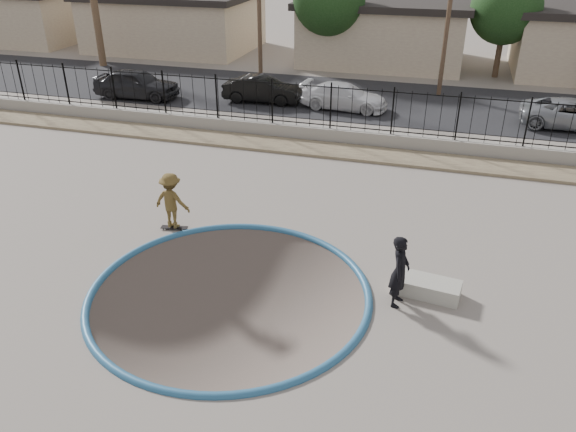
{
  "coord_description": "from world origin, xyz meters",
  "views": [
    {
      "loc": [
        4.59,
        -11.53,
        8.11
      ],
      "look_at": [
        0.62,
        2.0,
        0.74
      ],
      "focal_mm": 35.0,
      "sensor_mm": 36.0,
      "label": 1
    }
  ],
  "objects_px": {
    "concrete_ledge": "(427,287)",
    "skater": "(172,204)",
    "videographer": "(400,271)",
    "skateboard": "(174,227)",
    "car_c": "(344,97)",
    "car_a": "(136,84)",
    "car_d": "(573,114)",
    "car_b": "(263,89)"
  },
  "relations": [
    {
      "from": "concrete_ledge",
      "to": "car_a",
      "type": "relative_size",
      "value": 0.37
    },
    {
      "from": "car_a",
      "to": "car_d",
      "type": "relative_size",
      "value": 0.97
    },
    {
      "from": "skateboard",
      "to": "concrete_ledge",
      "type": "relative_size",
      "value": 0.52
    },
    {
      "from": "skateboard",
      "to": "concrete_ledge",
      "type": "bearing_deg",
      "value": -19.84
    },
    {
      "from": "skater",
      "to": "car_a",
      "type": "height_order",
      "value": "skater"
    },
    {
      "from": "concrete_ledge",
      "to": "car_d",
      "type": "distance_m",
      "value": 15.59
    },
    {
      "from": "skater",
      "to": "car_c",
      "type": "height_order",
      "value": "skater"
    },
    {
      "from": "skateboard",
      "to": "car_c",
      "type": "height_order",
      "value": "car_c"
    },
    {
      "from": "car_b",
      "to": "car_d",
      "type": "height_order",
      "value": "car_b"
    },
    {
      "from": "car_b",
      "to": "car_c",
      "type": "xyz_separation_m",
      "value": [
        4.2,
        0.0,
        -0.04
      ]
    },
    {
      "from": "concrete_ledge",
      "to": "car_a",
      "type": "height_order",
      "value": "car_a"
    },
    {
      "from": "car_c",
      "to": "car_d",
      "type": "distance_m",
      "value": 10.26
    },
    {
      "from": "videographer",
      "to": "car_c",
      "type": "height_order",
      "value": "videographer"
    },
    {
      "from": "car_c",
      "to": "videographer",
      "type": "bearing_deg",
      "value": -159.94
    },
    {
      "from": "car_a",
      "to": "car_b",
      "type": "relative_size",
      "value": 1.11
    },
    {
      "from": "concrete_ledge",
      "to": "car_b",
      "type": "distance_m",
      "value": 17.31
    },
    {
      "from": "videographer",
      "to": "car_d",
      "type": "bearing_deg",
      "value": -15.24
    },
    {
      "from": "concrete_ledge",
      "to": "skater",
      "type": "bearing_deg",
      "value": 170.39
    },
    {
      "from": "videographer",
      "to": "concrete_ledge",
      "type": "distance_m",
      "value": 1.13
    },
    {
      "from": "skateboard",
      "to": "car_b",
      "type": "relative_size",
      "value": 0.21
    },
    {
      "from": "skateboard",
      "to": "concrete_ledge",
      "type": "xyz_separation_m",
      "value": [
        7.46,
        -1.26,
        0.14
      ]
    },
    {
      "from": "videographer",
      "to": "car_d",
      "type": "distance_m",
      "value": 16.35
    },
    {
      "from": "car_b",
      "to": "skater",
      "type": "bearing_deg",
      "value": -175.08
    },
    {
      "from": "skater",
      "to": "car_b",
      "type": "bearing_deg",
      "value": -78.6
    },
    {
      "from": "skater",
      "to": "skateboard",
      "type": "height_order",
      "value": "skater"
    },
    {
      "from": "skater",
      "to": "concrete_ledge",
      "type": "bearing_deg",
      "value": 174.44
    },
    {
      "from": "skateboard",
      "to": "car_a",
      "type": "xyz_separation_m",
      "value": [
        -8.23,
        12.32,
        0.72
      ]
    },
    {
      "from": "skateboard",
      "to": "car_c",
      "type": "bearing_deg",
      "value": 69.34
    },
    {
      "from": "skater",
      "to": "skateboard",
      "type": "relative_size",
      "value": 2.05
    },
    {
      "from": "car_b",
      "to": "car_d",
      "type": "xyz_separation_m",
      "value": [
        14.45,
        0.0,
        -0.02
      ]
    },
    {
      "from": "videographer",
      "to": "car_c",
      "type": "distance_m",
      "value": 15.85
    },
    {
      "from": "car_a",
      "to": "car_c",
      "type": "bearing_deg",
      "value": -86.47
    },
    {
      "from": "car_d",
      "to": "car_a",
      "type": "bearing_deg",
      "value": 94.6
    },
    {
      "from": "car_a",
      "to": "car_d",
      "type": "bearing_deg",
      "value": -89.29
    },
    {
      "from": "car_a",
      "to": "car_c",
      "type": "height_order",
      "value": "car_a"
    },
    {
      "from": "car_b",
      "to": "car_d",
      "type": "bearing_deg",
      "value": -92.44
    },
    {
      "from": "car_c",
      "to": "car_d",
      "type": "bearing_deg",
      "value": -85.8
    },
    {
      "from": "car_d",
      "to": "concrete_ledge",
      "type": "bearing_deg",
      "value": 161.88
    },
    {
      "from": "car_a",
      "to": "skateboard",
      "type": "bearing_deg",
      "value": -148.49
    },
    {
      "from": "videographer",
      "to": "car_d",
      "type": "xyz_separation_m",
      "value": [
        5.92,
        15.24,
        -0.25
      ]
    },
    {
      "from": "skateboard",
      "to": "videographer",
      "type": "distance_m",
      "value": 7.1
    },
    {
      "from": "car_a",
      "to": "concrete_ledge",
      "type": "bearing_deg",
      "value": -133.12
    }
  ]
}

